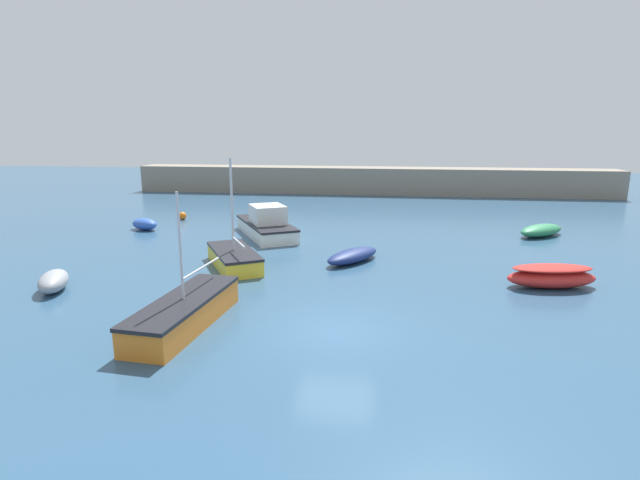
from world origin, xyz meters
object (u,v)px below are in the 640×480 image
fishing_dinghy_green (53,281)px  sailboat_twin_hulled (184,312)px  rowboat_blue_near (353,256)px  cabin_cruiser_white (267,225)px  rowboat_white_midwater (541,230)px  dinghy_near_pier (145,224)px  rowboat_with_red_cover (551,276)px  mooring_buoy_orange (183,216)px  sailboat_short_mast (234,258)px

fishing_dinghy_green → sailboat_twin_hulled: sailboat_twin_hulled is taller
rowboat_blue_near → cabin_cruiser_white: cabin_cruiser_white is taller
rowboat_white_midwater → dinghy_near_pier: (-24.08, -1.34, 0.02)m
fishing_dinghy_green → cabin_cruiser_white: (6.01, 10.84, 0.28)m
fishing_dinghy_green → cabin_cruiser_white: size_ratio=0.40×
sailboat_twin_hulled → cabin_cruiser_white: (-0.56, 13.65, 0.18)m
fishing_dinghy_green → rowboat_with_red_cover: size_ratio=0.68×
mooring_buoy_orange → sailboat_twin_hulled: bearing=-67.2°
rowboat_with_red_cover → mooring_buoy_orange: rowboat_with_red_cover is taller
sailboat_twin_hulled → mooring_buoy_orange: bearing=-151.7°
sailboat_twin_hulled → rowboat_white_midwater: bearing=141.0°
rowboat_white_midwater → mooring_buoy_orange: 23.24m
rowboat_white_midwater → fishing_dinghy_green: bearing=-10.5°
fishing_dinghy_green → rowboat_blue_near: bearing=-86.8°
sailboat_twin_hulled → mooring_buoy_orange: (-7.62, 18.11, -0.22)m
fishing_dinghy_green → rowboat_with_red_cover: rowboat_with_red_cover is taller
rowboat_blue_near → sailboat_short_mast: bearing=141.0°
sailboat_twin_hulled → sailboat_short_mast: 7.01m
mooring_buoy_orange → rowboat_with_red_cover: bearing=-30.7°
sailboat_twin_hulled → cabin_cruiser_white: bearing=-172.2°
fishing_dinghy_green → mooring_buoy_orange: 15.34m
cabin_cruiser_white → mooring_buoy_orange: 8.36m
rowboat_with_red_cover → rowboat_blue_near: size_ratio=1.06×
sailboat_twin_hulled → rowboat_with_red_cover: bearing=119.5°
sailboat_twin_hulled → mooring_buoy_orange: size_ratio=10.49×
sailboat_short_mast → rowboat_with_red_cover: bearing=-124.9°
fishing_dinghy_green → dinghy_near_pier: size_ratio=1.19×
rowboat_white_midwater → cabin_cruiser_white: (-16.06, -2.15, 0.32)m
rowboat_blue_near → mooring_buoy_orange: (-12.48, 9.51, -0.04)m
dinghy_near_pier → sailboat_short_mast: 11.00m
fishing_dinghy_green → rowboat_blue_near: 12.81m
sailboat_twin_hulled → fishing_dinghy_green: bearing=-107.6°
fishing_dinghy_green → sailboat_short_mast: size_ratio=0.51×
dinghy_near_pier → sailboat_short_mast: sailboat_short_mast is taller
rowboat_blue_near → mooring_buoy_orange: size_ratio=6.74×
rowboat_with_red_cover → cabin_cruiser_white: cabin_cruiser_white is taller
sailboat_twin_hulled → cabin_cruiser_white: sailboat_twin_hulled is taller
rowboat_with_red_cover → mooring_buoy_orange: 24.04m
fishing_dinghy_green → rowboat_with_red_cover: 19.86m
sailboat_short_mast → rowboat_blue_near: bearing=-103.3°
dinghy_near_pier → cabin_cruiser_white: size_ratio=0.34×
sailboat_short_mast → mooring_buoy_orange: (-7.12, 11.11, -0.17)m
dinghy_near_pier → rowboat_blue_near: size_ratio=0.61×
fishing_dinghy_green → rowboat_white_midwater: bearing=-83.2°
cabin_cruiser_white → mooring_buoy_orange: (-7.06, 4.46, -0.40)m
rowboat_white_midwater → sailboat_twin_hulled: size_ratio=0.64×
rowboat_blue_near → mooring_buoy_orange: bearing=87.0°
fishing_dinghy_green → sailboat_short_mast: 7.38m
fishing_dinghy_green → cabin_cruiser_white: bearing=-52.7°
fishing_dinghy_green → sailboat_short_mast: bearing=-79.0°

